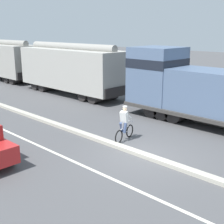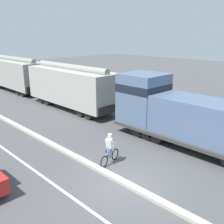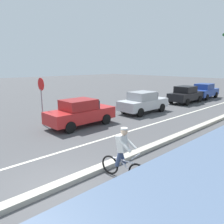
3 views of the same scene
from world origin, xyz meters
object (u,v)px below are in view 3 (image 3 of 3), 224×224
Objects in this scene: parked_car_red at (80,113)px; stop_sign at (41,92)px; parked_car_silver at (143,102)px; parked_car_blue at (204,91)px; parked_car_black at (186,94)px; cyclist at (123,155)px.

stop_sign is at bearing -136.43° from parked_car_red.
parked_car_blue is (-0.03, 10.65, 0.00)m from parked_car_silver.
parked_car_blue is at bearing 90.18° from parked_car_silver.
stop_sign is (-1.88, -7.28, 1.21)m from parked_car_silver.
parked_car_red is at bearing -91.12° from parked_car_black.
cyclist reaches higher than parked_car_black.
parked_car_silver and parked_car_black have the same top height.
parked_car_red is 2.46× the size of cyclist.
parked_car_silver is (0.21, 5.69, 0.00)m from parked_car_red.
parked_car_silver is 10.23m from cyclist.
parked_car_silver is 0.99× the size of parked_car_blue.
parked_car_black is 0.99× the size of parked_car_blue.
stop_sign reaches higher than cyclist.
stop_sign is (-1.91, -13.77, 1.21)m from parked_car_black.
parked_car_red is 2.61m from stop_sign.
stop_sign reaches higher than parked_car_black.
parked_car_red is 5.69m from parked_car_silver.
parked_car_black is 4.15m from parked_car_blue.
stop_sign is at bearing -104.52° from parked_car_silver.
parked_car_blue is at bearing 84.10° from stop_sign.
stop_sign is (-1.67, -1.59, 1.21)m from parked_car_red.
parked_car_blue is 1.48× the size of stop_sign.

